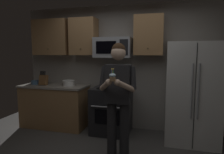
{
  "coord_description": "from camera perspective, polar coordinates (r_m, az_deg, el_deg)",
  "views": [
    {
      "loc": [
        0.86,
        -2.41,
        1.61
      ],
      "look_at": [
        0.1,
        0.46,
        1.25
      ],
      "focal_mm": 31.79,
      "sensor_mm": 36.0,
      "label": 1
    }
  ],
  "objects": [
    {
      "name": "oven_range",
      "position": [
        4.07,
        -0.14,
        -9.51
      ],
      "size": [
        0.76,
        0.7,
        0.93
      ],
      "color": "black",
      "rests_on": "ground"
    },
    {
      "name": "cabinet_row_upper",
      "position": [
        4.26,
        -7.16,
        11.39
      ],
      "size": [
        2.78,
        0.36,
        0.76
      ],
      "color": "#9E7247"
    },
    {
      "name": "cupcake",
      "position": [
        2.64,
        0.15,
        0.02
      ],
      "size": [
        0.09,
        0.09,
        0.17
      ],
      "color": "#A87F56"
    },
    {
      "name": "refrigerator",
      "position": [
        3.83,
        21.99,
        -4.3
      ],
      "size": [
        0.9,
        0.75,
        1.8
      ],
      "color": "white",
      "rests_on": "ground"
    },
    {
      "name": "person",
      "position": [
        3.01,
        1.75,
        -4.91
      ],
      "size": [
        0.6,
        0.48,
        1.76
      ],
      "color": "#262628",
      "rests_on": "ground"
    },
    {
      "name": "wall_back",
      "position": [
        4.26,
        3.18,
        2.69
      ],
      "size": [
        4.4,
        0.1,
        2.6
      ],
      "primitive_type": "cube",
      "color": "gray",
      "rests_on": "ground"
    },
    {
      "name": "microwave",
      "position": [
        4.02,
        0.3,
        8.44
      ],
      "size": [
        0.74,
        0.41,
        0.4
      ],
      "color": "#9EA0A5"
    },
    {
      "name": "bowl_small_colored",
      "position": [
        4.74,
        -21.17,
        -1.41
      ],
      "size": [
        0.19,
        0.19,
        0.09
      ],
      "color": "#4C7299",
      "rests_on": "counter_left"
    },
    {
      "name": "bowl_large_white",
      "position": [
        4.32,
        -12.42,
        -1.65
      ],
      "size": [
        0.25,
        0.25,
        0.12
      ],
      "color": "white",
      "rests_on": "counter_left"
    },
    {
      "name": "counter_left",
      "position": [
        4.59,
        -16.11,
        -7.9
      ],
      "size": [
        1.44,
        0.66,
        0.92
      ],
      "color": "#9E7247",
      "rests_on": "ground"
    },
    {
      "name": "knife_block",
      "position": [
        4.56,
        -19.09,
        -0.75
      ],
      "size": [
        0.16,
        0.15,
        0.32
      ],
      "color": "brown",
      "rests_on": "counter_left"
    }
  ]
}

